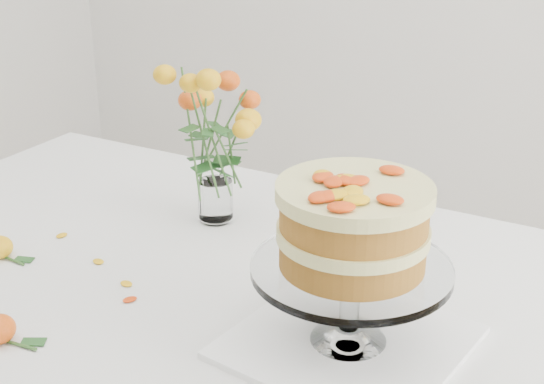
{
  "coord_description": "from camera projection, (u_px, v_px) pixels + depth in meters",
  "views": [
    {
      "loc": [
        0.78,
        -1.05,
        1.44
      ],
      "look_at": [
        0.19,
        0.02,
        0.92
      ],
      "focal_mm": 50.0,
      "sensor_mm": 36.0,
      "label": 1
    }
  ],
  "objects": [
    {
      "name": "table",
      "position": [
        183.0,
        292.0,
        1.49
      ],
      "size": [
        1.43,
        0.93,
        0.76
      ],
      "color": "tan",
      "rests_on": "ground"
    },
    {
      "name": "napkin",
      "position": [
        348.0,
        342.0,
        1.19
      ],
      "size": [
        0.37,
        0.37,
        0.01
      ],
      "primitive_type": "cube",
      "rotation": [
        0.0,
        0.0,
        -0.13
      ],
      "color": "white",
      "rests_on": "table"
    },
    {
      "name": "cake_stand",
      "position": [
        353.0,
        234.0,
        1.11
      ],
      "size": [
        0.3,
        0.3,
        0.27
      ],
      "rotation": [
        0.0,
        0.0,
        0.03
      ],
      "color": "silver",
      "rests_on": "napkin"
    },
    {
      "name": "rose_vase",
      "position": [
        213.0,
        125.0,
        1.52
      ],
      "size": [
        0.27,
        0.27,
        0.36
      ],
      "rotation": [
        0.0,
        0.0,
        -0.17
      ],
      "color": "silver",
      "rests_on": "table"
    },
    {
      "name": "loose_rose_near",
      "position": [
        0.0,
        247.0,
        1.45
      ],
      "size": [
        0.09,
        0.05,
        0.04
      ],
      "rotation": [
        0.0,
        0.0,
        -0.08
      ],
      "color": "orange",
      "rests_on": "table"
    },
    {
      "name": "stray_petal_a",
      "position": [
        98.0,
        262.0,
        1.43
      ],
      "size": [
        0.03,
        0.02,
        0.0
      ],
      "primitive_type": "ellipsoid",
      "color": "#F0AF0F",
      "rests_on": "table"
    },
    {
      "name": "stray_petal_b",
      "position": [
        126.0,
        284.0,
        1.36
      ],
      "size": [
        0.03,
        0.02,
        0.0
      ],
      "primitive_type": "ellipsoid",
      "color": "#F0AF0F",
      "rests_on": "table"
    },
    {
      "name": "stray_petal_c",
      "position": [
        130.0,
        300.0,
        1.31
      ],
      "size": [
        0.03,
        0.02,
        0.0
      ],
      "primitive_type": "ellipsoid",
      "color": "#F0AF0F",
      "rests_on": "table"
    },
    {
      "name": "stray_petal_d",
      "position": [
        62.0,
        235.0,
        1.54
      ],
      "size": [
        0.03,
        0.02,
        0.0
      ],
      "primitive_type": "ellipsoid",
      "color": "#F0AF0F",
      "rests_on": "table"
    }
  ]
}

